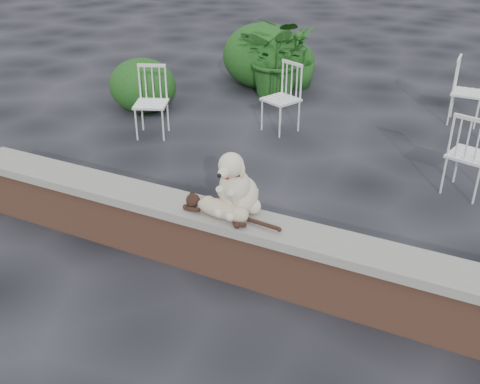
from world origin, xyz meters
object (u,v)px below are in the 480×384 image
at_px(dog, 240,180).
at_px(chair_a, 151,103).
at_px(chair_e, 468,92).
at_px(potted_plant_a, 279,57).
at_px(cat, 223,208).
at_px(chair_b, 281,98).
at_px(chair_c, 471,154).
at_px(potted_plant_b, 299,57).

height_order(dog, chair_a, dog).
relative_size(chair_a, chair_e, 1.00).
distance_m(chair_e, potted_plant_a, 2.86).
height_order(chair_e, potted_plant_a, potted_plant_a).
bearing_deg(cat, chair_b, 111.74).
bearing_deg(chair_e, chair_c, -173.74).
bearing_deg(chair_e, chair_a, 121.58).
xyz_separation_m(chair_b, potted_plant_a, (-0.60, 1.36, 0.18)).
height_order(chair_b, potted_plant_b, potted_plant_b).
xyz_separation_m(dog, potted_plant_a, (-1.52, 4.52, -0.22)).
bearing_deg(chair_b, chair_e, 56.53).
bearing_deg(cat, chair_e, 80.80).
distance_m(chair_b, chair_c, 2.65).
bearing_deg(chair_b, chair_a, -123.95).
bearing_deg(chair_a, potted_plant_a, 46.41).
xyz_separation_m(dog, chair_c, (1.61, 2.35, -0.40)).
height_order(dog, cat, dog).
bearing_deg(potted_plant_a, chair_c, -34.66).
relative_size(chair_c, potted_plant_a, 0.72).
relative_size(chair_e, potted_plant_b, 0.92).
bearing_deg(chair_e, cat, 162.71).
height_order(chair_b, chair_c, same).
height_order(dog, chair_b, dog).
distance_m(chair_c, potted_plant_a, 3.81).
height_order(chair_a, potted_plant_a, potted_plant_a).
relative_size(chair_a, potted_plant_b, 0.92).
distance_m(chair_b, chair_a, 1.76).
height_order(dog, potted_plant_b, dog).
relative_size(dog, chair_a, 0.63).
relative_size(cat, potted_plant_a, 0.80).
relative_size(cat, chair_b, 1.11).
bearing_deg(dog, chair_e, 81.21).
distance_m(cat, chair_b, 3.41).
relative_size(chair_b, chair_a, 1.00).
xyz_separation_m(potted_plant_a, potted_plant_b, (0.11, 0.61, -0.14)).
distance_m(dog, chair_c, 2.88).
height_order(cat, chair_a, chair_a).
relative_size(chair_b, potted_plant_a, 0.72).
xyz_separation_m(chair_e, potted_plant_a, (-2.85, -0.07, 0.18)).
bearing_deg(chair_b, potted_plant_b, 127.97).
bearing_deg(cat, chair_c, 63.47).
bearing_deg(potted_plant_b, cat, -75.84).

